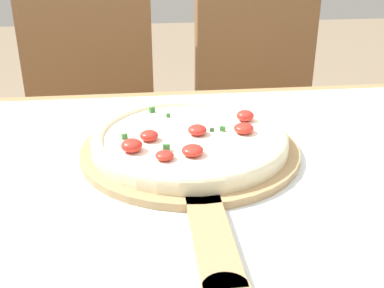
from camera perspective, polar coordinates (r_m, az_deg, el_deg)
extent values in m
cube|color=#A87F51|center=(0.69, 3.21, -5.95)|extent=(1.18, 0.83, 0.03)
cube|color=silver|center=(0.68, 3.24, -4.69)|extent=(1.10, 0.75, 0.00)
cylinder|color=tan|center=(0.75, -0.26, -0.70)|extent=(0.34, 0.34, 0.01)
cube|color=tan|center=(0.55, 2.43, -11.15)|extent=(0.04, 0.18, 0.01)
cylinder|color=beige|center=(0.75, -0.26, 0.27)|extent=(0.30, 0.30, 0.02)
torus|color=beige|center=(0.75, -0.26, 0.83)|extent=(0.30, 0.30, 0.02)
cylinder|color=white|center=(0.75, -0.26, 0.93)|extent=(0.26, 0.26, 0.00)
ellipsoid|color=red|center=(0.73, -5.11, 1.00)|extent=(0.03, 0.03, 0.02)
ellipsoid|color=red|center=(0.69, -7.15, -0.18)|extent=(0.03, 0.03, 0.02)
ellipsoid|color=red|center=(0.68, 0.06, -0.76)|extent=(0.03, 0.03, 0.01)
ellipsoid|color=red|center=(0.74, 0.63, 1.68)|extent=(0.03, 0.03, 0.02)
ellipsoid|color=red|center=(0.80, 6.32, 3.36)|extent=(0.03, 0.03, 0.02)
ellipsoid|color=red|center=(0.75, 6.15, 1.87)|extent=(0.03, 0.03, 0.02)
ellipsoid|color=red|center=(0.67, -3.27, -1.36)|extent=(0.03, 0.03, 0.01)
cube|color=#387533|center=(0.81, -2.84, 3.42)|extent=(0.01, 0.00, 0.01)
cube|color=#387533|center=(0.76, 2.40, 1.70)|extent=(0.01, 0.01, 0.01)
cube|color=#387533|center=(0.69, -3.05, -0.42)|extent=(0.01, 0.01, 0.01)
cube|color=#387533|center=(0.76, 3.65, 1.81)|extent=(0.01, 0.01, 0.01)
cube|color=#387533|center=(0.74, -8.01, 0.89)|extent=(0.01, 0.01, 0.01)
cube|color=#387533|center=(0.84, -4.76, 4.06)|extent=(0.01, 0.01, 0.01)
cube|color=brown|center=(1.39, -11.25, -1.96)|extent=(0.43, 0.43, 0.02)
cube|color=brown|center=(1.48, -12.18, 9.20)|extent=(0.38, 0.07, 0.44)
cylinder|color=brown|center=(1.39, -17.05, -13.91)|extent=(0.04, 0.04, 0.43)
cylinder|color=brown|center=(1.39, -3.49, -12.79)|extent=(0.04, 0.04, 0.43)
cylinder|color=brown|center=(1.65, -16.31, -7.03)|extent=(0.04, 0.04, 0.43)
cylinder|color=brown|center=(1.65, -5.16, -6.09)|extent=(0.04, 0.04, 0.43)
cube|color=brown|center=(1.44, 9.53, -0.93)|extent=(0.44, 0.44, 0.02)
cube|color=brown|center=(1.52, 7.57, 9.90)|extent=(0.38, 0.08, 0.44)
cylinder|color=brown|center=(1.38, 5.04, -13.02)|extent=(0.04, 0.04, 0.43)
cylinder|color=brown|center=(1.50, 17.01, -10.81)|extent=(0.04, 0.04, 0.43)
cylinder|color=brown|center=(1.63, 1.62, -6.32)|extent=(0.04, 0.04, 0.43)
cylinder|color=brown|center=(1.73, 11.96, -4.94)|extent=(0.04, 0.04, 0.43)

